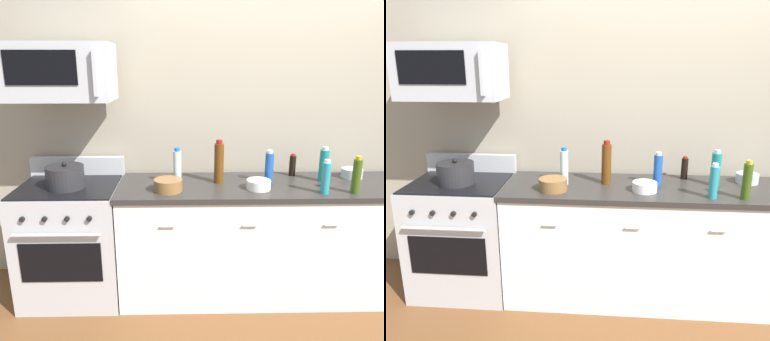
% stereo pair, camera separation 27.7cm
% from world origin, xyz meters
% --- Properties ---
extents(ground_plane, '(6.70, 6.70, 0.00)m').
position_xyz_m(ground_plane, '(0.00, 0.00, 0.00)').
color(ground_plane, brown).
extents(back_wall, '(5.58, 0.10, 2.70)m').
position_xyz_m(back_wall, '(0.00, 0.41, 1.35)').
color(back_wall, '#9E937F').
rests_on(back_wall, ground_plane).
extents(counter_unit, '(2.49, 0.66, 0.92)m').
position_xyz_m(counter_unit, '(0.00, -0.00, 0.46)').
color(counter_unit, white).
rests_on(counter_unit, ground_plane).
extents(range_oven, '(0.76, 0.69, 1.07)m').
position_xyz_m(range_oven, '(-1.62, 0.00, 0.47)').
color(range_oven, '#B7BABF').
rests_on(range_oven, ground_plane).
extents(microwave, '(0.74, 0.44, 0.40)m').
position_xyz_m(microwave, '(-1.62, 0.05, 1.75)').
color(microwave, '#B7BABF').
extents(bottle_olive_oil, '(0.06, 0.06, 0.27)m').
position_xyz_m(bottle_olive_oil, '(0.47, -0.22, 1.05)').
color(bottle_olive_oil, '#385114').
rests_on(bottle_olive_oil, countertop_slab).
extents(bottle_water_clear, '(0.06, 0.06, 0.29)m').
position_xyz_m(bottle_water_clear, '(-0.79, 0.01, 1.06)').
color(bottle_water_clear, silver).
rests_on(bottle_water_clear, countertop_slab).
extents(bottle_soda_blue, '(0.06, 0.06, 0.26)m').
position_xyz_m(bottle_soda_blue, '(-0.09, 0.04, 1.04)').
color(bottle_soda_blue, '#1E4CA5').
rests_on(bottle_soda_blue, countertop_slab).
extents(bottle_sparkling_teal, '(0.07, 0.07, 0.27)m').
position_xyz_m(bottle_sparkling_teal, '(0.34, 0.07, 1.05)').
color(bottle_sparkling_teal, '#197F7A').
rests_on(bottle_sparkling_teal, countertop_slab).
extents(bottle_soy_sauce_dark, '(0.05, 0.05, 0.18)m').
position_xyz_m(bottle_soy_sauce_dark, '(0.14, 0.22, 1.01)').
color(bottle_soy_sauce_dark, black).
rests_on(bottle_soy_sauce_dark, countertop_slab).
extents(bottle_wine_amber, '(0.07, 0.07, 0.34)m').
position_xyz_m(bottle_wine_amber, '(-0.48, 0.05, 1.08)').
color(bottle_wine_amber, '#59330F').
rests_on(bottle_wine_amber, countertop_slab).
extents(bottle_dish_soap, '(0.06, 0.06, 0.25)m').
position_xyz_m(bottle_dish_soap, '(0.25, -0.22, 1.04)').
color(bottle_dish_soap, teal).
rests_on(bottle_dish_soap, countertop_slab).
extents(bowl_wooden_salad, '(0.21, 0.21, 0.09)m').
position_xyz_m(bowl_wooden_salad, '(-0.86, -0.14, 0.97)').
color(bowl_wooden_salad, brown).
rests_on(bowl_wooden_salad, countertop_slab).
extents(bowl_white_ceramic, '(0.18, 0.18, 0.07)m').
position_xyz_m(bowl_white_ceramic, '(-0.20, -0.11, 0.96)').
color(bowl_white_ceramic, white).
rests_on(bowl_white_ceramic, countertop_slab).
extents(bowl_steel_prep, '(0.17, 0.17, 0.08)m').
position_xyz_m(bowl_steel_prep, '(0.61, 0.15, 0.96)').
color(bowl_steel_prep, '#B2B5BA').
rests_on(bowl_steel_prep, countertop_slab).
extents(stockpot, '(0.28, 0.28, 0.20)m').
position_xyz_m(stockpot, '(-1.62, -0.05, 1.00)').
color(stockpot, '#262628').
rests_on(stockpot, range_oven).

